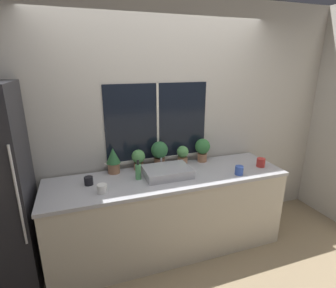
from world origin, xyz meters
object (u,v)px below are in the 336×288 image
at_px(soap_bottle, 138,171).
at_px(mug_black, 89,181).
at_px(sink, 167,171).
at_px(potted_plant_right, 183,154).
at_px(potted_plant_center, 159,152).
at_px(potted_plant_far_right, 202,148).
at_px(mug_blue, 239,170).
at_px(mug_white, 102,189).
at_px(mug_red, 261,162).
at_px(potted_plant_far_left, 113,160).
at_px(potted_plant_left, 138,158).

distance_m(soap_bottle, mug_black, 0.49).
bearing_deg(sink, potted_plant_right, 42.54).
distance_m(potted_plant_center, potted_plant_far_right, 0.53).
bearing_deg(mug_blue, soap_bottle, 166.77).
xyz_separation_m(sink, potted_plant_center, (-0.00, 0.26, 0.13)).
bearing_deg(mug_blue, potted_plant_right, 132.88).
relative_size(mug_white, mug_blue, 0.98).
bearing_deg(mug_red, potted_plant_center, 161.07).
relative_size(potted_plant_center, mug_blue, 3.16).
bearing_deg(mug_red, soap_bottle, 174.53).
bearing_deg(soap_bottle, mug_blue, -13.23).
bearing_deg(sink, mug_black, 176.48).
relative_size(potted_plant_right, mug_black, 2.57).
bearing_deg(potted_plant_right, sink, -137.46).
xyz_separation_m(potted_plant_far_left, mug_red, (1.60, -0.37, -0.10)).
height_order(potted_plant_far_left, potted_plant_right, potted_plant_far_left).
height_order(mug_blue, mug_red, mug_red).
bearing_deg(potted_plant_right, mug_red, -24.80).
distance_m(sink, potted_plant_center, 0.29).
height_order(potted_plant_center, mug_black, potted_plant_center).
bearing_deg(mug_white, potted_plant_far_left, 68.43).
bearing_deg(mug_white, mug_red, 1.54).
height_order(mug_blue, mug_black, mug_blue).
distance_m(potted_plant_far_left, mug_red, 1.65).
bearing_deg(potted_plant_far_left, sink, -26.57).
relative_size(potted_plant_center, potted_plant_right, 1.37).
bearing_deg(potted_plant_left, sink, -46.61).
bearing_deg(soap_bottle, potted_plant_right, 22.39).
xyz_separation_m(soap_bottle, mug_white, (-0.38, -0.18, -0.04)).
bearing_deg(mug_black, mug_blue, -10.23).
bearing_deg(sink, mug_white, -166.49).
relative_size(mug_blue, mug_red, 0.96).
bearing_deg(potted_plant_left, potted_plant_far_right, 0.00).
relative_size(potted_plant_far_right, soap_bottle, 1.38).
bearing_deg(mug_black, sink, -3.52).
bearing_deg(sink, soap_bottle, 176.75).
height_order(potted_plant_left, soap_bottle, potted_plant_left).
relative_size(mug_blue, mug_black, 1.12).
xyz_separation_m(mug_white, mug_black, (-0.11, 0.21, 0.00)).
distance_m(sink, mug_blue, 0.76).
bearing_deg(sink, potted_plant_far_left, 153.43).
relative_size(potted_plant_far_left, soap_bottle, 1.38).
height_order(mug_red, mug_black, mug_red).
xyz_separation_m(sink, potted_plant_right, (0.28, 0.26, 0.07)).
xyz_separation_m(sink, mug_black, (-0.79, 0.05, -0.01)).
bearing_deg(mug_white, potted_plant_center, 31.74).
distance_m(potted_plant_far_left, mug_blue, 1.34).
xyz_separation_m(soap_bottle, mug_red, (1.39, -0.13, -0.04)).
xyz_separation_m(mug_red, mug_black, (-1.87, 0.16, -0.01)).
relative_size(potted_plant_left, mug_black, 2.72).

